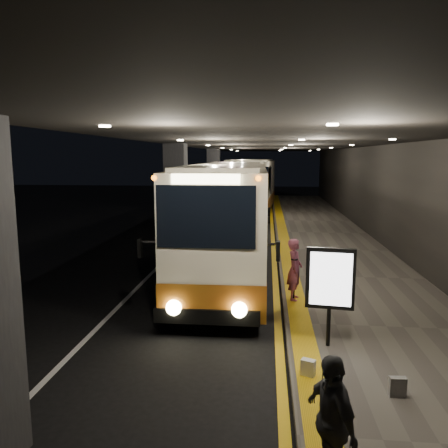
{
  "coord_description": "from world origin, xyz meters",
  "views": [
    {
      "loc": [
        2.05,
        -12.76,
        3.91
      ],
      "look_at": [
        0.64,
        1.41,
        1.7
      ],
      "focal_mm": 35.0,
      "sensor_mm": 36.0,
      "label": 1
    }
  ],
  "objects_px": {
    "bag_plain": "(308,368)",
    "passenger_waiting_grey": "(330,422)",
    "bag_polka": "(397,387)",
    "coach_second": "(252,189)",
    "coach_main": "(229,222)",
    "passenger_boarding": "(295,269)",
    "stanchion_post": "(294,280)",
    "info_sign": "(330,280)"
  },
  "relations": [
    {
      "from": "passenger_waiting_grey",
      "to": "bag_plain",
      "type": "height_order",
      "value": "passenger_waiting_grey"
    },
    {
      "from": "passenger_waiting_grey",
      "to": "coach_main",
      "type": "bearing_deg",
      "value": 168.16
    },
    {
      "from": "bag_plain",
      "to": "stanchion_post",
      "type": "xyz_separation_m",
      "value": [
        -0.02,
        3.98,
        0.41
      ]
    },
    {
      "from": "coach_second",
      "to": "bag_plain",
      "type": "bearing_deg",
      "value": -81.66
    },
    {
      "from": "coach_second",
      "to": "bag_plain",
      "type": "relative_size",
      "value": 39.25
    },
    {
      "from": "coach_main",
      "to": "passenger_boarding",
      "type": "bearing_deg",
      "value": -58.78
    },
    {
      "from": "bag_plain",
      "to": "passenger_waiting_grey",
      "type": "bearing_deg",
      "value": -90.0
    },
    {
      "from": "coach_second",
      "to": "bag_plain",
      "type": "xyz_separation_m",
      "value": [
        1.76,
        -21.95,
        -1.43
      ]
    },
    {
      "from": "passenger_boarding",
      "to": "stanchion_post",
      "type": "height_order",
      "value": "passenger_boarding"
    },
    {
      "from": "coach_main",
      "to": "bag_polka",
      "type": "distance_m",
      "value": 8.62
    },
    {
      "from": "bag_plain",
      "to": "info_sign",
      "type": "bearing_deg",
      "value": 68.31
    },
    {
      "from": "info_sign",
      "to": "stanchion_post",
      "type": "xyz_separation_m",
      "value": [
        -0.53,
        2.7,
        -0.79
      ]
    },
    {
      "from": "coach_main",
      "to": "passenger_waiting_grey",
      "type": "bearing_deg",
      "value": -79.47
    },
    {
      "from": "coach_second",
      "to": "bag_polka",
      "type": "bearing_deg",
      "value": -78.37
    },
    {
      "from": "passenger_waiting_grey",
      "to": "passenger_boarding",
      "type": "bearing_deg",
      "value": 156.66
    },
    {
      "from": "coach_second",
      "to": "stanchion_post",
      "type": "relative_size",
      "value": 10.32
    },
    {
      "from": "coach_main",
      "to": "bag_plain",
      "type": "bearing_deg",
      "value": -75.6
    },
    {
      "from": "coach_main",
      "to": "coach_second",
      "type": "relative_size",
      "value": 0.99
    },
    {
      "from": "coach_main",
      "to": "stanchion_post",
      "type": "bearing_deg",
      "value": -60.02
    },
    {
      "from": "bag_polka",
      "to": "info_sign",
      "type": "height_order",
      "value": "info_sign"
    },
    {
      "from": "passenger_waiting_grey",
      "to": "bag_polka",
      "type": "xyz_separation_m",
      "value": [
        1.35,
        2.04,
        -0.64
      ]
    },
    {
      "from": "coach_main",
      "to": "bag_polka",
      "type": "xyz_separation_m",
      "value": [
        3.35,
        -7.81,
        -1.4
      ]
    },
    {
      "from": "stanchion_post",
      "to": "passenger_boarding",
      "type": "bearing_deg",
      "value": 81.38
    },
    {
      "from": "bag_polka",
      "to": "bag_plain",
      "type": "xyz_separation_m",
      "value": [
        -1.35,
        0.52,
        -0.01
      ]
    },
    {
      "from": "passenger_boarding",
      "to": "coach_main",
      "type": "bearing_deg",
      "value": 37.96
    },
    {
      "from": "coach_main",
      "to": "passenger_waiting_grey",
      "type": "relative_size",
      "value": 7.18
    },
    {
      "from": "coach_main",
      "to": "bag_polka",
      "type": "bearing_deg",
      "value": -67.75
    },
    {
      "from": "bag_polka",
      "to": "bag_plain",
      "type": "height_order",
      "value": "bag_polka"
    },
    {
      "from": "passenger_boarding",
      "to": "bag_polka",
      "type": "distance_m",
      "value": 4.86
    },
    {
      "from": "bag_plain",
      "to": "coach_second",
      "type": "bearing_deg",
      "value": 94.58
    },
    {
      "from": "passenger_waiting_grey",
      "to": "bag_plain",
      "type": "bearing_deg",
      "value": 156.66
    },
    {
      "from": "passenger_waiting_grey",
      "to": "info_sign",
      "type": "bearing_deg",
      "value": 149.11
    },
    {
      "from": "passenger_boarding",
      "to": "bag_plain",
      "type": "bearing_deg",
      "value": -174.23
    },
    {
      "from": "passenger_waiting_grey",
      "to": "bag_polka",
      "type": "distance_m",
      "value": 2.53
    },
    {
      "from": "passenger_boarding",
      "to": "passenger_waiting_grey",
      "type": "height_order",
      "value": "passenger_boarding"
    },
    {
      "from": "coach_second",
      "to": "passenger_waiting_grey",
      "type": "height_order",
      "value": "coach_second"
    },
    {
      "from": "info_sign",
      "to": "stanchion_post",
      "type": "relative_size",
      "value": 1.78
    },
    {
      "from": "coach_second",
      "to": "stanchion_post",
      "type": "height_order",
      "value": "coach_second"
    },
    {
      "from": "passenger_boarding",
      "to": "info_sign",
      "type": "relative_size",
      "value": 0.82
    },
    {
      "from": "stanchion_post",
      "to": "coach_main",
      "type": "bearing_deg",
      "value": 120.96
    },
    {
      "from": "coach_main",
      "to": "passenger_boarding",
      "type": "distance_m",
      "value": 3.84
    },
    {
      "from": "passenger_boarding",
      "to": "info_sign",
      "type": "height_order",
      "value": "info_sign"
    }
  ]
}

